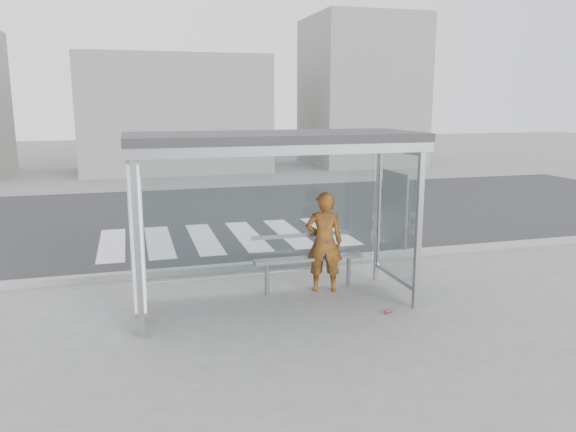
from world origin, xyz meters
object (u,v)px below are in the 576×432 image
object	(u,v)px
person	(324,242)
bench	(308,258)
soda_can	(388,311)
bus_shelter	(249,177)

from	to	relation	value
person	bench	world-z (taller)	person
bench	soda_can	distance (m)	1.62
bus_shelter	soda_can	xyz separation A→B (m)	(1.87, -0.86, -1.95)
person	soda_can	size ratio (longest dim) A/B	14.10
bus_shelter	soda_can	size ratio (longest dim) A/B	36.31
bus_shelter	person	bearing A→B (deg)	15.73
bus_shelter	person	distance (m)	1.78
bus_shelter	soda_can	distance (m)	2.84
soda_can	bench	bearing A→B (deg)	122.21
bench	soda_can	size ratio (longest dim) A/B	15.43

